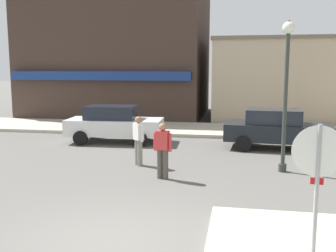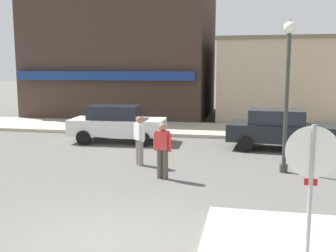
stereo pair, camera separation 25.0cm
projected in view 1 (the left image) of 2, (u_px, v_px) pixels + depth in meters
The scene contains 10 objects.
ground_plane at pixel (113, 243), 7.14m from camera, with size 160.00×160.00×0.00m, color #5B5954.
kerb_far at pixel (194, 129), 19.80m from camera, with size 80.00×4.00×0.15m, color #B7AD99.
stop_sign at pixel (317, 173), 6.16m from camera, with size 0.82×0.08×2.30m.
lamp_post at pixel (286, 74), 11.62m from camera, with size 0.36×0.36×4.54m.
parked_car_nearest at pixel (114, 123), 16.70m from camera, with size 4.10×2.07×1.56m.
parked_car_second at pixel (276, 128), 15.31m from camera, with size 4.11×2.10×1.56m.
pedestrian_crossing_near at pixel (138, 139), 12.70m from camera, with size 0.45×0.46×1.61m.
pedestrian_crossing_far at pixel (163, 149), 11.17m from camera, with size 0.56×0.29×1.61m.
building_corner_shop at pixel (121, 50), 26.38m from camera, with size 11.47×9.24×8.64m.
building_storefront_left_near at pixel (281, 79), 24.46m from camera, with size 8.27×7.47×4.86m.
Camera 1 is at (2.20, -6.46, 3.16)m, focal length 42.00 mm.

